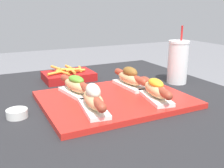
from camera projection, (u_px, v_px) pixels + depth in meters
name	position (u px, v px, depth m)	size (l,w,h in m)	color
serving_tray	(115.00, 99.00, 0.89)	(0.48, 0.37, 0.02)	red
hot_dog_0	(93.00, 99.00, 0.76)	(0.08, 0.21, 0.08)	white
hot_dog_1	(155.00, 90.00, 0.85)	(0.09, 0.21, 0.07)	white
hot_dog_2	(76.00, 86.00, 0.90)	(0.09, 0.21, 0.07)	white
hot_dog_3	(130.00, 78.00, 0.99)	(0.07, 0.21, 0.08)	white
sauce_bowl	(17.00, 113.00, 0.76)	(0.06, 0.06, 0.02)	silver
drink_cup	(178.00, 62.00, 1.09)	(0.09, 0.09, 0.24)	white
fries_basket	(69.00, 76.00, 1.16)	(0.21, 0.16, 0.06)	#B21919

